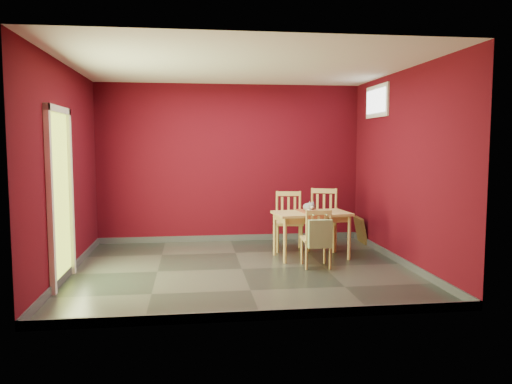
{
  "coord_description": "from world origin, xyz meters",
  "views": [
    {
      "loc": [
        -0.66,
        -6.58,
        1.69
      ],
      "look_at": [
        0.25,
        0.45,
        1.0
      ],
      "focal_mm": 35.0,
      "sensor_mm": 36.0,
      "label": 1
    }
  ],
  "objects": [
    {
      "name": "doorway",
      "position": [
        -2.23,
        -0.4,
        1.12
      ],
      "size": [
        0.06,
        1.01,
        2.13
      ],
      "color": "#B7D838",
      "rests_on": "ground"
    },
    {
      "name": "chair_far_left",
      "position": [
        0.87,
        1.13,
        0.47
      ],
      "size": [
        0.49,
        0.49,
        0.93
      ],
      "color": "tan",
      "rests_on": "ground"
    },
    {
      "name": "chair_far_right",
      "position": [
        1.42,
        1.12,
        0.49
      ],
      "size": [
        0.58,
        0.58,
        0.97
      ],
      "color": "tan",
      "rests_on": "ground"
    },
    {
      "name": "cat",
      "position": [
        1.07,
        0.63,
        0.77
      ],
      "size": [
        0.22,
        0.37,
        0.18
      ],
      "primitive_type": null,
      "rotation": [
        0.0,
        0.0,
        0.08
      ],
      "color": "slate",
      "rests_on": "table_runner"
    },
    {
      "name": "picture_frame",
      "position": [
        2.19,
        1.52,
        0.22
      ],
      "size": [
        0.16,
        0.45,
        0.44
      ],
      "color": "brown",
      "rests_on": "ground"
    },
    {
      "name": "chair_near",
      "position": [
        1.02,
        -0.04,
        0.41
      ],
      "size": [
        0.39,
        0.39,
        0.81
      ],
      "color": "tan",
      "rests_on": "ground"
    },
    {
      "name": "table_runner",
      "position": [
        1.09,
        0.45,
        0.63
      ],
      "size": [
        0.37,
        0.67,
        0.32
      ],
      "color": "#9D4B28",
      "rests_on": "dining_table"
    },
    {
      "name": "room_shell",
      "position": [
        0.0,
        0.0,
        0.05
      ],
      "size": [
        4.5,
        4.5,
        4.5
      ],
      "color": "#4B0712",
      "rests_on": "ground"
    },
    {
      "name": "window",
      "position": [
        2.23,
        1.0,
        2.35
      ],
      "size": [
        0.05,
        0.9,
        0.5
      ],
      "color": "white",
      "rests_on": "room_shell"
    },
    {
      "name": "outlet_plate",
      "position": [
        1.6,
        1.99,
        0.3
      ],
      "size": [
        0.08,
        0.02,
        0.12
      ],
      "primitive_type": "cube",
      "color": "silver",
      "rests_on": "room_shell"
    },
    {
      "name": "tote_bag",
      "position": [
        1.02,
        -0.24,
        0.5
      ],
      "size": [
        0.32,
        0.19,
        0.44
      ],
      "color": "#859A62",
      "rests_on": "chair_near"
    },
    {
      "name": "dining_table",
      "position": [
        1.09,
        0.56,
        0.59
      ],
      "size": [
        1.15,
        0.75,
        0.68
      ],
      "color": "tan",
      "rests_on": "ground"
    },
    {
      "name": "ground",
      "position": [
        0.0,
        0.0,
        0.0
      ],
      "size": [
        4.5,
        4.5,
        0.0
      ],
      "primitive_type": "plane",
      "color": "#2D342D",
      "rests_on": "ground"
    }
  ]
}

